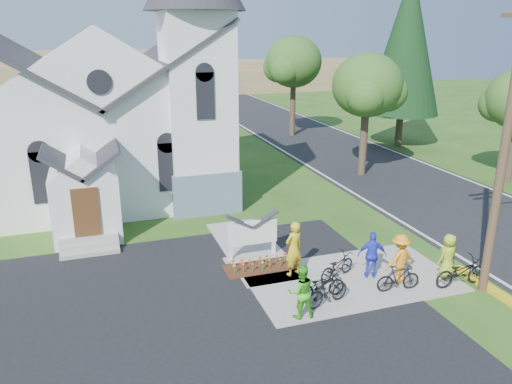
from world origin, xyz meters
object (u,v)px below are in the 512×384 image
object	(u,v)px
bike_2	(337,266)
cyclist_2	(372,255)
bike_3	(398,278)
church_sign	(252,233)
bike_4	(461,272)
bike_0	(321,285)
cyclist_1	(301,292)
cyclist_0	(294,248)
utility_pole	(509,129)
bike_1	(328,291)
cyclist_3	(400,259)
cyclist_4	(448,256)

from	to	relation	value
bike_2	cyclist_2	bearing A→B (deg)	-129.78
cyclist_2	bike_3	distance (m)	1.22
church_sign	bike_4	size ratio (longest dim) A/B	1.16
bike_0	bike_2	xyz separation A→B (m)	(1.10, 1.05, 0.01)
bike_2	cyclist_1	bearing A→B (deg)	106.09
cyclist_2	bike_3	xyz separation A→B (m)	(0.34, -1.11, -0.38)
cyclist_0	bike_3	bearing A→B (deg)	123.12
utility_pole	bike_1	world-z (taller)	utility_pole
church_sign	bike_1	xyz separation A→B (m)	(1.16, -3.99, -0.49)
bike_1	bike_2	size ratio (longest dim) A/B	0.95
cyclist_1	bike_0	bearing A→B (deg)	-137.41
utility_pole	bike_1	size ratio (longest dim) A/B	6.21
bike_1	cyclist_3	size ratio (longest dim) A/B	0.92
bike_2	bike_3	bearing A→B (deg)	-158.23
cyclist_0	cyclist_2	size ratio (longest dim) A/B	1.18
bike_3	bike_2	bearing A→B (deg)	52.20
bike_1	bike_4	size ratio (longest dim) A/B	0.85
bike_2	bike_3	distance (m)	2.07
cyclist_2	cyclist_0	bearing A→B (deg)	-0.50
bike_1	cyclist_4	xyz separation A→B (m)	(4.74, 0.39, 0.30)
utility_pole	bike_3	world-z (taller)	utility_pole
bike_1	bike_4	world-z (taller)	bike_4
utility_pole	cyclist_0	size ratio (longest dim) A/B	5.09
cyclist_3	cyclist_4	bearing A→B (deg)	163.76
church_sign	cyclist_1	size ratio (longest dim) A/B	1.32
church_sign	utility_pole	bearing A→B (deg)	-35.60
cyclist_4	bike_4	bearing A→B (deg)	79.93
cyclist_1	bike_2	world-z (taller)	cyclist_1
church_sign	cyclist_4	xyz separation A→B (m)	(5.90, -3.60, -0.19)
cyclist_2	bike_2	distance (m)	1.26
cyclist_2	cyclist_4	xyz separation A→B (m)	(2.50, -0.80, -0.05)
cyclist_0	bike_2	size ratio (longest dim) A/B	1.16
bike_4	utility_pole	bearing A→B (deg)	-121.53
bike_0	bike_2	world-z (taller)	bike_2
bike_1	bike_3	distance (m)	2.59
bike_3	cyclist_4	bearing A→B (deg)	-76.13
cyclist_1	church_sign	bearing A→B (deg)	-83.51
utility_pole	cyclist_1	size ratio (longest dim) A/B	6.01
cyclist_3	cyclist_4	world-z (taller)	cyclist_3
cyclist_2	cyclist_4	size ratio (longest dim) A/B	1.06
cyclist_1	bike_4	bearing A→B (deg)	-174.16
church_sign	cyclist_1	world-z (taller)	cyclist_1
bike_3	cyclist_4	size ratio (longest dim) A/B	0.96
church_sign	bike_0	size ratio (longest dim) A/B	1.32
bike_2	bike_3	size ratio (longest dim) A/B	1.12
cyclist_0	cyclist_1	size ratio (longest dim) A/B	1.18
cyclist_3	bike_4	world-z (taller)	cyclist_3
cyclist_0	cyclist_2	bearing A→B (deg)	137.76
bike_1	cyclist_4	size ratio (longest dim) A/B	1.02
cyclist_1	cyclist_4	bearing A→B (deg)	-167.51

